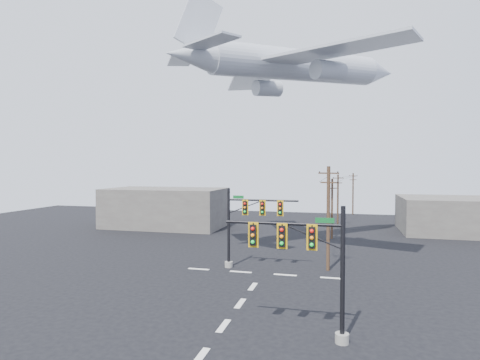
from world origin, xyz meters
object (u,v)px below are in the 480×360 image
(utility_pole_a, at_px, (328,216))
(utility_pole_b, at_px, (332,207))
(signal_mast_near, at_px, (312,265))
(utility_pole_d, at_px, (353,193))
(signal_mast_far, at_px, (245,224))
(airliner, at_px, (298,66))
(utility_pole_c, at_px, (338,200))

(utility_pole_a, height_order, utility_pole_b, utility_pole_a)
(utility_pole_b, bearing_deg, signal_mast_near, -110.85)
(utility_pole_d, bearing_deg, utility_pole_b, -111.51)
(signal_mast_far, xyz_separation_m, airliner, (3.84, 8.14, 16.15))
(utility_pole_d, relative_size, airliner, 0.32)
(utility_pole_b, xyz_separation_m, utility_pole_c, (0.61, 10.54, 0.18))
(signal_mast_near, relative_size, utility_pole_c, 0.90)
(signal_mast_near, xyz_separation_m, airliner, (-3.25, 22.13, 16.18))
(utility_pole_c, bearing_deg, airliner, -114.37)
(airliner, bearing_deg, utility_pole_b, 24.57)
(utility_pole_a, distance_m, utility_pole_c, 26.96)
(utility_pole_b, xyz_separation_m, utility_pole_d, (3.30, 27.93, 0.15))
(signal_mast_near, xyz_separation_m, signal_mast_far, (-7.09, 13.99, 0.02))
(signal_mast_near, bearing_deg, airliner, 98.36)
(utility_pole_d, bearing_deg, utility_pole_a, -108.93)
(signal_mast_near, distance_m, utility_pole_a, 15.21)
(signal_mast_near, bearing_deg, utility_pole_d, 86.57)
(signal_mast_near, relative_size, utility_pole_b, 0.94)
(utility_pole_b, bearing_deg, utility_pole_d, 62.91)
(utility_pole_c, relative_size, utility_pole_d, 1.01)
(signal_mast_far, bearing_deg, utility_pole_a, 9.10)
(utility_pole_a, bearing_deg, utility_pole_d, 101.23)
(signal_mast_near, height_order, utility_pole_d, utility_pole_d)
(signal_mast_near, bearing_deg, utility_pole_a, 88.70)
(utility_pole_c, xyz_separation_m, airliner, (-4.13, -20.00, 16.06))
(signal_mast_near, distance_m, utility_pole_b, 31.59)
(utility_pole_d, distance_m, airliner, 41.27)
(signal_mast_near, height_order, utility_pole_a, utility_pole_a)
(signal_mast_far, xyz_separation_m, utility_pole_b, (7.36, 17.60, -0.08))
(utility_pole_b, height_order, airliner, airliner)
(utility_pole_d, bearing_deg, signal_mast_near, -108.21)
(utility_pole_b, bearing_deg, utility_pole_c, 66.31)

